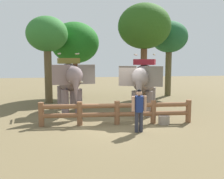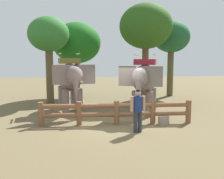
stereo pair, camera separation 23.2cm
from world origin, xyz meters
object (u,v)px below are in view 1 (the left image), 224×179
feed_bucket (164,120)px  elephant_center (144,80)px  tree_far_left (47,36)px  tree_back_center (144,27)px  tourist_woman_in_black (139,108)px  elephant_near_left (70,79)px  log_fence (117,111)px  tree_far_right (75,43)px  tree_deep_back (169,38)px

feed_bucket → elephant_center: bearing=96.7°
elephant_center → tree_far_left: size_ratio=0.66×
tree_back_center → tourist_woman_in_black: bearing=-107.4°
tourist_woman_in_black → tree_far_left: bearing=119.0°
elephant_near_left → log_fence: bearing=-57.0°
tree_far_right → tree_deep_back: tree_deep_back is taller
tourist_woman_in_black → feed_bucket: size_ratio=3.43×
tree_back_center → tree_far_right: 5.38m
tourist_woman_in_black → feed_bucket: bearing=35.3°
tourist_woman_in_black → tree_back_center: size_ratio=0.26×
log_fence → elephant_center: bearing=48.1°
elephant_near_left → elephant_center: elephant_near_left is taller
tree_back_center → tree_deep_back: size_ratio=1.15×
tourist_woman_in_black → tree_far_right: (-2.36, 9.97, 3.12)m
tree_far_left → tree_back_center: 6.61m
log_fence → elephant_near_left: size_ratio=1.78×
tree_back_center → feed_bucket: bearing=-98.2°
elephant_near_left → tree_back_center: size_ratio=0.57×
tree_far_left → tree_far_right: 3.06m
elephant_near_left → tree_deep_back: (7.70, 4.87, 2.71)m
elephant_near_left → feed_bucket: 5.74m
tree_deep_back → feed_bucket: (-3.50, -8.43, -4.35)m
elephant_near_left → tree_back_center: tree_back_center is taller
tree_far_left → feed_bucket: bearing=-49.2°
tree_far_left → tree_back_center: size_ratio=0.84×
log_fence → tree_far_left: (-3.52, 6.18, 3.80)m
tourist_woman_in_black → tree_far_right: bearing=103.3°
elephant_center → tourist_woman_in_black: (-1.17, -3.36, -0.79)m
tourist_woman_in_black → feed_bucket: 1.95m
tree_far_left → tree_deep_back: tree_deep_back is taller
tree_back_center → tree_far_right: (-4.76, 2.29, -1.00)m
log_fence → elephant_center: elephant_center is taller
tree_far_left → tree_far_right: bearing=53.6°
elephant_near_left → tree_deep_back: 9.51m
elephant_center → tourist_woman_in_black: 3.64m
elephant_center → feed_bucket: (0.28, -2.34, -1.60)m
elephant_center → tree_deep_back: bearing=58.2°
elephant_center → log_fence: bearing=-131.9°
elephant_near_left → tourist_woman_in_black: (2.75, -4.58, -0.83)m
feed_bucket → elephant_near_left: bearing=139.7°
elephant_near_left → elephant_center: 4.10m
tree_deep_back → feed_bucket: size_ratio=11.66×
elephant_near_left → elephant_center: bearing=-17.2°
log_fence → elephant_center: size_ratio=1.82×
tree_far_left → tree_deep_back: 9.32m
log_fence → tree_back_center: size_ratio=1.02×
elephant_center → tree_far_left: bearing=142.1°
log_fence → tree_back_center: bearing=64.3°
elephant_center → tree_deep_back: 7.68m
log_fence → feed_bucket: bearing=-8.5°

